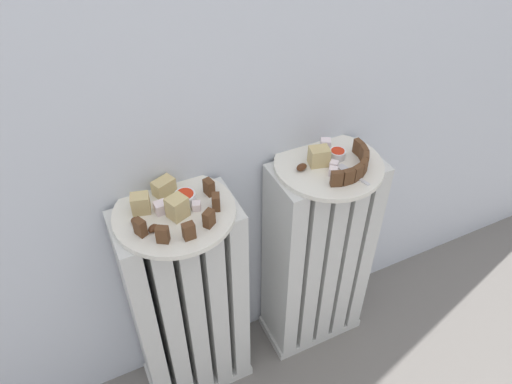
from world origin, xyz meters
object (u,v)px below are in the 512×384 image
object	(u,v)px
plate_left	(174,213)
jam_bowl_left	(185,197)
jam_bowl_right	(337,154)
fork	(351,173)
radiator_left	(189,307)
plate_right	(329,165)
radiator_right	(317,259)

from	to	relation	value
plate_left	jam_bowl_left	xyz separation A→B (m)	(0.03, 0.01, 0.02)
jam_bowl_right	fork	distance (m)	0.07
radiator_left	plate_left	world-z (taller)	plate_left
jam_bowl_right	fork	world-z (taller)	jam_bowl_right
plate_right	fork	xyz separation A→B (m)	(0.02, -0.06, 0.01)
plate_left	fork	world-z (taller)	fork
radiator_right	plate_right	distance (m)	0.34
plate_right	fork	bearing A→B (deg)	-66.83
plate_right	jam_bowl_right	distance (m)	0.04
plate_right	jam_bowl_right	xyz separation A→B (m)	(0.03, 0.01, 0.02)
plate_right	radiator_right	bearing A→B (deg)	90.00
radiator_right	plate_left	world-z (taller)	plate_left
plate_left	plate_right	distance (m)	0.39
radiator_left	radiator_right	distance (m)	0.39
radiator_left	plate_right	distance (m)	0.52
jam_bowl_left	jam_bowl_right	bearing A→B (deg)	-0.75
plate_left	plate_right	bearing A→B (deg)	0.00
radiator_right	radiator_left	bearing A→B (deg)	180.00
radiator_left	plate_left	bearing A→B (deg)	-90.00
radiator_right	plate_left	bearing A→B (deg)	-180.00
plate_left	fork	size ratio (longest dim) A/B	2.79
radiator_right	fork	bearing A→B (deg)	-66.83
radiator_right	jam_bowl_left	world-z (taller)	jam_bowl_left
radiator_right	plate_right	world-z (taller)	plate_right
jam_bowl_left	jam_bowl_right	xyz separation A→B (m)	(0.39, -0.01, -0.00)
radiator_left	fork	bearing A→B (deg)	-7.88
radiator_left	jam_bowl_left	xyz separation A→B (m)	(0.03, 0.01, 0.36)
plate_left	jam_bowl_right	bearing A→B (deg)	1.30
plate_right	fork	size ratio (longest dim) A/B	2.79
plate_right	fork	distance (m)	0.06
jam_bowl_left	jam_bowl_right	size ratio (longest dim) A/B	1.19
radiator_right	jam_bowl_right	bearing A→B (deg)	18.07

